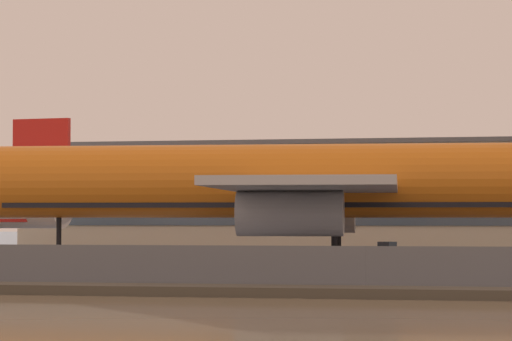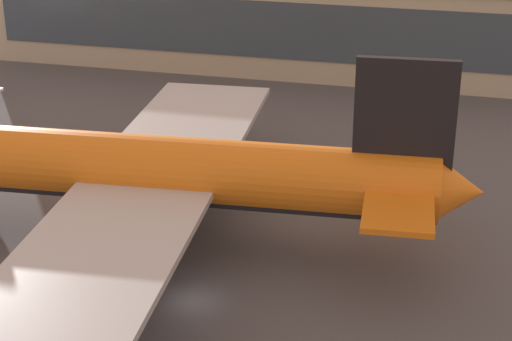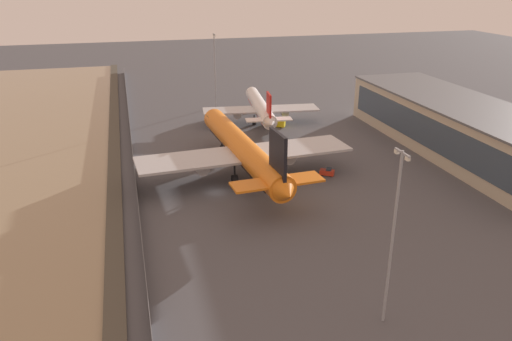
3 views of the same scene
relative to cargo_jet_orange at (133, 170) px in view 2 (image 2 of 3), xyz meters
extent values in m
plane|color=#4C4C51|center=(7.22, -7.62, -6.32)|extent=(500.00, 500.00, 0.00)
cylinder|color=orange|center=(-0.79, -0.06, 0.23)|extent=(49.35, 8.97, 5.35)
cone|color=orange|center=(25.16, 1.87, 0.23)|extent=(3.82, 5.06, 4.82)
cube|color=black|center=(-0.79, -0.06, -1.24)|extent=(41.93, 7.35, 0.96)
cube|color=#B7BABF|center=(2.53, -11.63, -0.44)|extent=(12.51, 24.30, 0.54)
cube|color=#B7BABF|center=(0.79, 11.87, -0.44)|extent=(12.51, 24.30, 0.54)
cylinder|color=#B7BABF|center=(0.93, -9.85, -2.18)|extent=(7.07, 3.44, 2.94)
cylinder|color=#B7BABF|center=(-0.54, 9.88, -2.18)|extent=(7.07, 3.44, 2.94)
cube|color=black|center=(20.75, 1.54, 5.58)|extent=(7.39, 1.18, 9.10)
cube|color=orange|center=(21.07, -2.77, 0.63)|extent=(5.53, 8.98, 0.43)
cube|color=orange|center=(20.43, 5.85, 0.63)|extent=(5.53, 8.98, 0.43)
cylinder|color=black|center=(2.85, -2.61, -4.01)|extent=(0.43, 0.43, 3.13)
cylinder|color=black|center=(2.85, -2.61, -5.57)|extent=(1.81, 1.33, 1.72)
cylinder|color=black|center=(2.43, 3.00, -4.01)|extent=(0.43, 0.43, 3.13)
cylinder|color=black|center=(2.43, 3.00, -5.57)|extent=(1.81, 1.33, 1.72)
cube|color=red|center=(4.51, 18.38, -5.58)|extent=(3.08, 3.56, 1.11)
cube|color=#283847|center=(4.72, 18.71, -4.77)|extent=(1.68, 1.64, 0.50)
cylinder|color=black|center=(4.47, 19.58, -5.97)|extent=(0.57, 0.71, 0.70)
cylinder|color=black|center=(5.62, 18.84, -5.97)|extent=(0.57, 0.71, 0.70)
cylinder|color=black|center=(3.40, 17.91, -5.97)|extent=(0.57, 0.71, 0.70)
cylinder|color=black|center=(4.54, 17.17, -5.97)|extent=(0.57, 0.71, 0.70)
cube|color=#BCB299|center=(-0.80, 56.92, -0.25)|extent=(79.38, 21.90, 12.14)
cube|color=#3D4C5B|center=(-0.80, 45.89, 0.35)|extent=(73.03, 0.16, 7.28)
camera|label=1|loc=(13.70, -86.85, -2.49)|focal=85.00mm
camera|label=2|loc=(24.84, -57.65, 26.44)|focal=60.00mm
camera|label=3|loc=(101.15, -23.86, 36.68)|focal=35.00mm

